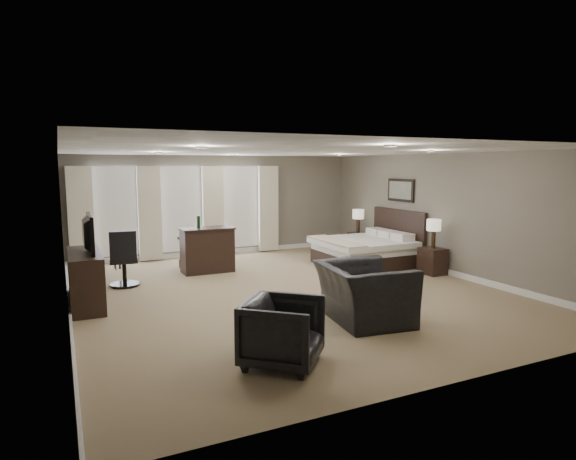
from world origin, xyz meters
name	(u,v)px	position (x,y,z in m)	size (l,w,h in m)	color
room	(288,222)	(0.00, 0.00, 1.30)	(7.60, 8.60, 2.64)	#887656
window_bay	(182,211)	(-1.00, 4.11, 1.20)	(5.25, 0.20, 2.30)	silver
bed	(361,238)	(2.58, 1.42, 0.64)	(2.01, 1.92, 1.28)	silver
nightstand_near	(432,261)	(3.47, -0.03, 0.28)	(0.43, 0.52, 0.57)	black
nightstand_far	(358,243)	(3.47, 2.87, 0.27)	(0.40, 0.49, 0.54)	black
lamp_near	(433,234)	(3.47, -0.03, 0.88)	(0.30, 0.30, 0.63)	beige
lamp_far	(358,221)	(3.47, 2.87, 0.85)	(0.31, 0.31, 0.64)	beige
wall_art	(400,190)	(3.70, 1.42, 1.75)	(0.04, 0.96, 0.56)	slate
dresser	(86,279)	(-3.45, 0.58, 0.46)	(0.51, 1.57, 0.91)	black
tv	(84,248)	(-3.45, 0.58, 0.99)	(1.09, 0.63, 0.14)	black
armchair_near	(364,283)	(0.29, -2.08, 0.59)	(1.34, 0.87, 1.17)	black
armchair_far	(283,329)	(-1.49, -3.01, 0.44)	(0.85, 0.80, 0.87)	black
bar_counter	(207,250)	(-0.89, 2.26, 0.50)	(1.14, 0.60, 1.00)	black
bar_stool_left	(119,254)	(-2.61, 3.44, 0.34)	(0.32, 0.32, 0.68)	black
bar_stool_right	(185,252)	(-1.24, 2.85, 0.37)	(0.35, 0.35, 0.74)	black
desk_chair	(124,258)	(-2.70, 1.73, 0.56)	(0.57, 0.57, 1.12)	black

